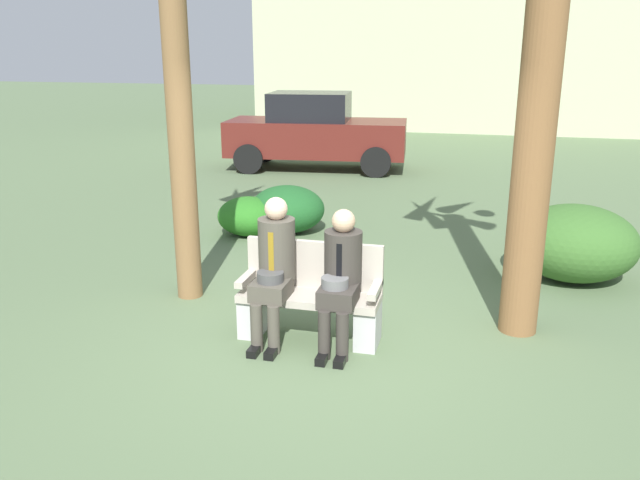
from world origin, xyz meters
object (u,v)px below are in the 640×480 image
(shrub_far_lawn, at_px, (287,209))
(parked_car_near, at_px, (315,131))
(shrub_mid_lawn, at_px, (248,216))
(seated_man_left, at_px, (274,263))
(shrub_near_bench, at_px, (575,243))
(park_bench, at_px, (311,298))
(seated_man_right, at_px, (341,273))

(shrub_far_lawn, height_order, parked_car_near, parked_car_near)
(parked_car_near, bearing_deg, shrub_mid_lawn, -85.85)
(seated_man_left, xyz_separation_m, shrub_near_bench, (2.88, 2.40, -0.30))
(park_bench, xyz_separation_m, parked_car_near, (-2.15, 8.48, 0.44))
(shrub_near_bench, bearing_deg, seated_man_right, -133.19)
(seated_man_left, xyz_separation_m, seated_man_right, (0.62, -0.01, -0.04))
(park_bench, bearing_deg, seated_man_right, -22.43)
(shrub_near_bench, relative_size, parked_car_near, 0.35)
(shrub_far_lawn, bearing_deg, park_bench, -69.66)
(shrub_near_bench, height_order, shrub_mid_lawn, shrub_near_bench)
(park_bench, distance_m, seated_man_right, 0.46)
(park_bench, height_order, seated_man_left, seated_man_left)
(shrub_near_bench, relative_size, shrub_far_lawn, 1.29)
(shrub_near_bench, distance_m, parked_car_near, 7.80)
(seated_man_right, distance_m, shrub_mid_lawn, 3.87)
(park_bench, relative_size, shrub_far_lawn, 1.18)
(shrub_far_lawn, bearing_deg, seated_man_left, -74.90)
(shrub_near_bench, bearing_deg, park_bench, -138.39)
(shrub_near_bench, bearing_deg, parked_car_near, 127.30)
(park_bench, bearing_deg, parked_car_near, 104.25)
(park_bench, distance_m, shrub_far_lawn, 3.64)
(park_bench, relative_size, seated_man_right, 1.03)
(seated_man_left, distance_m, shrub_near_bench, 3.76)
(seated_man_left, distance_m, seated_man_right, 0.62)
(shrub_mid_lawn, height_order, shrub_far_lawn, shrub_far_lawn)
(park_bench, distance_m, parked_car_near, 8.76)
(shrub_near_bench, height_order, parked_car_near, parked_car_near)
(park_bench, distance_m, seated_man_left, 0.48)
(shrub_mid_lawn, distance_m, parked_car_near, 5.41)
(park_bench, height_order, parked_car_near, parked_car_near)
(seated_man_right, bearing_deg, park_bench, 157.57)
(seated_man_right, xyz_separation_m, shrub_near_bench, (2.26, 2.41, -0.26))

